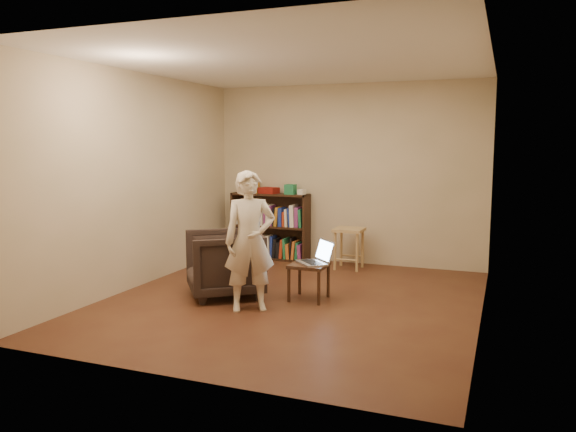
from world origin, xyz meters
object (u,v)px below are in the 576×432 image
at_px(stool, 349,236).
at_px(side_table, 309,270).
at_px(laptop, 317,258).
at_px(person, 250,241).
at_px(bookshelf, 271,230).
at_px(armchair, 224,263).

relative_size(stool, side_table, 1.40).
distance_m(stool, laptop, 1.64).
bearing_deg(person, laptop, 18.88).
bearing_deg(person, stool, 46.51).
bearing_deg(bookshelf, side_table, -56.46).
height_order(stool, person, person).
bearing_deg(armchair, bookshelf, 151.85).
bearing_deg(laptop, person, -82.96).
xyz_separation_m(stool, armchair, (-0.97, -1.89, -0.09)).
bearing_deg(bookshelf, person, -71.53).
xyz_separation_m(bookshelf, armchair, (0.34, -2.16, -0.06)).
relative_size(bookshelf, side_table, 2.92).
xyz_separation_m(side_table, person, (-0.45, -0.59, 0.39)).
bearing_deg(bookshelf, stool, -11.62).
height_order(stool, laptop, laptop).
relative_size(stool, armchair, 0.69).
bearing_deg(side_table, laptop, 35.91).
distance_m(armchair, laptop, 1.07).
height_order(bookshelf, armchair, bookshelf).
bearing_deg(side_table, armchair, -168.57).
height_order(stool, side_table, stool).
xyz_separation_m(stool, side_table, (-0.00, -1.69, -0.12)).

